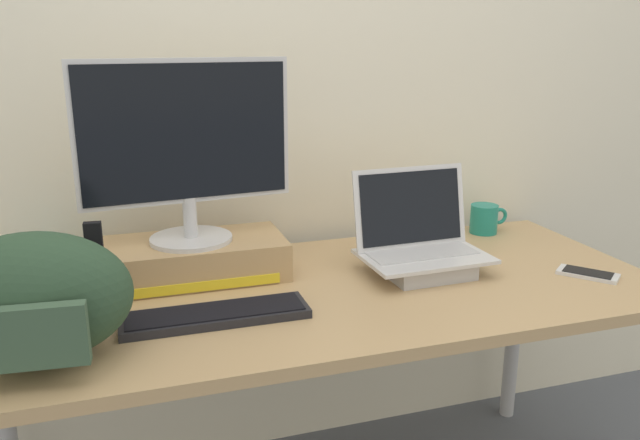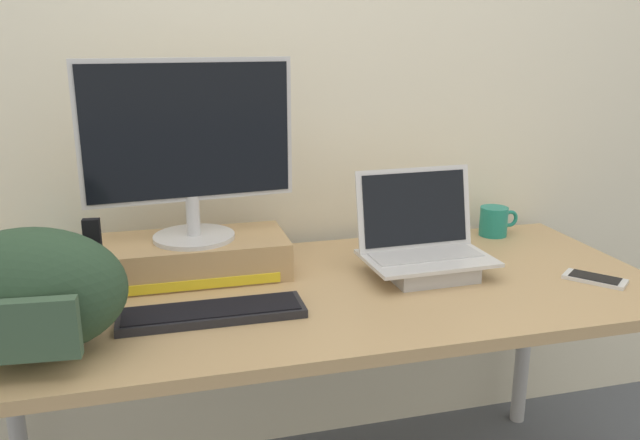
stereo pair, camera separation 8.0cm
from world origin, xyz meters
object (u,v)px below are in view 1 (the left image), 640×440
desktop_monitor (186,147)px  coffee_mug (485,219)px  open_laptop (421,252)px  plush_toy (47,257)px  cell_phone (588,274)px  messenger_backpack (34,298)px  toner_box_yellow (192,259)px  external_keyboard (215,315)px

desktop_monitor → coffee_mug: (0.96, 0.12, -0.30)m
open_laptop → plush_toy: (-0.96, 0.26, 0.00)m
desktop_monitor → cell_phone: 1.11m
open_laptop → cell_phone: size_ratio=2.11×
desktop_monitor → messenger_backpack: size_ratio=1.38×
desktop_monitor → messenger_backpack: (-0.35, -0.37, -0.22)m
coffee_mug → cell_phone: (0.05, -0.43, -0.04)m
toner_box_yellow → coffee_mug: 0.97m
messenger_backpack → cell_phone: (1.35, 0.05, -0.12)m
messenger_backpack → cell_phone: messenger_backpack is taller
coffee_mug → cell_phone: size_ratio=0.80×
toner_box_yellow → plush_toy: plush_toy is taller
open_laptop → messenger_backpack: (-0.94, -0.22, 0.07)m
toner_box_yellow → cell_phone: (1.01, -0.32, -0.04)m
coffee_mug → toner_box_yellow: bearing=-173.1°
toner_box_yellow → open_laptop: 0.62m
open_laptop → coffee_mug: (0.36, 0.26, -0.01)m
messenger_backpack → external_keyboard: bearing=17.7°
messenger_backpack → coffee_mug: (1.30, 0.49, -0.08)m
toner_box_yellow → coffee_mug: size_ratio=3.73×
messenger_backpack → plush_toy: 0.48m
external_keyboard → coffee_mug: size_ratio=3.25×
toner_box_yellow → open_laptop: bearing=-13.7°
messenger_backpack → coffee_mug: messenger_backpack is taller
coffee_mug → cell_phone: bearing=-83.3°
desktop_monitor → external_keyboard: size_ratio=1.28×
open_laptop → coffee_mug: bearing=34.2°
external_keyboard → plush_toy: size_ratio=3.70×
toner_box_yellow → desktop_monitor: size_ratio=0.90×
coffee_mug → plush_toy: bearing=-179.7°
open_laptop → coffee_mug: size_ratio=2.62×
external_keyboard → plush_toy: bearing=133.9°
external_keyboard → cell_phone: (1.00, -0.03, -0.01)m
messenger_backpack → open_laptop: bearing=18.6°
open_laptop → messenger_backpack: size_ratio=0.87×
open_laptop → cell_phone: 0.45m
desktop_monitor → plush_toy: desktop_monitor is taller
desktop_monitor → coffee_mug: desktop_monitor is taller
toner_box_yellow → external_keyboard: size_ratio=1.15×
external_keyboard → plush_toy: (-0.38, 0.40, 0.05)m
messenger_backpack → plush_toy: size_ratio=3.43×
desktop_monitor → messenger_backpack: desktop_monitor is taller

